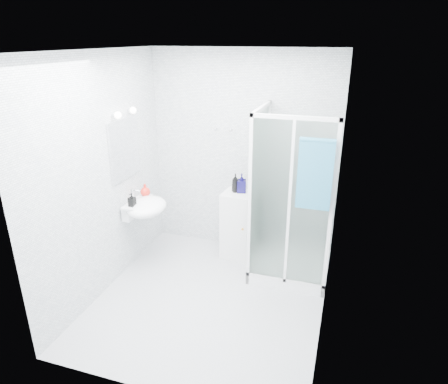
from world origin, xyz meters
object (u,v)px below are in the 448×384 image
(shower_enclosure, at_px, (284,241))
(shampoo_bottle_a, at_px, (235,183))
(hand_towel, at_px, (315,173))
(soap_dispenser_black, at_px, (132,200))
(wall_basin, at_px, (145,207))
(soap_dispenser_orange, at_px, (145,190))
(shampoo_bottle_b, at_px, (242,183))
(storage_cabinet, at_px, (238,225))

(shower_enclosure, height_order, shampoo_bottle_a, shower_enclosure)
(hand_towel, xyz_separation_m, shampoo_bottle_a, (-1.01, 0.67, -0.45))
(shower_enclosure, xyz_separation_m, soap_dispenser_black, (-1.72, -0.47, 0.50))
(wall_basin, relative_size, soap_dispenser_orange, 3.57)
(shampoo_bottle_b, height_order, soap_dispenser_black, shampoo_bottle_b)
(soap_dispenser_black, bearing_deg, shampoo_bottle_b, 34.57)
(shower_enclosure, bearing_deg, soap_dispenser_black, -164.66)
(wall_basin, distance_m, storage_cabinet, 1.21)
(soap_dispenser_orange, relative_size, soap_dispenser_black, 0.98)
(hand_towel, height_order, soap_dispenser_orange, hand_towel)
(wall_basin, height_order, shampoo_bottle_a, shampoo_bottle_a)
(storage_cabinet, distance_m, soap_dispenser_black, 1.39)
(shower_enclosure, relative_size, shampoo_bottle_a, 8.40)
(wall_basin, bearing_deg, storage_cabinet, 29.45)
(storage_cabinet, relative_size, hand_towel, 1.21)
(storage_cabinet, xyz_separation_m, shampoo_bottle_a, (-0.04, 0.02, 0.56))
(shower_enclosure, relative_size, soap_dispenser_black, 12.46)
(shampoo_bottle_b, xyz_separation_m, soap_dispenser_black, (-1.11, -0.76, -0.06))
(shampoo_bottle_a, bearing_deg, soap_dispenser_orange, -158.43)
(hand_towel, bearing_deg, shampoo_bottle_b, 143.39)
(hand_towel, xyz_separation_m, shampoo_bottle_b, (-0.93, 0.69, -0.45))
(soap_dispenser_black, bearing_deg, hand_towel, 2.01)
(wall_basin, distance_m, shampoo_bottle_b, 1.22)
(shower_enclosure, distance_m, storage_cabinet, 0.69)
(shower_enclosure, bearing_deg, shampoo_bottle_b, 154.59)
(shampoo_bottle_a, relative_size, soap_dispenser_orange, 1.52)
(shampoo_bottle_a, bearing_deg, hand_towel, -33.73)
(wall_basin, relative_size, hand_towel, 0.76)
(shampoo_bottle_a, relative_size, soap_dispenser_black, 1.48)
(storage_cabinet, height_order, soap_dispenser_black, soap_dispenser_black)
(shampoo_bottle_a, height_order, shampoo_bottle_b, shampoo_bottle_b)
(wall_basin, relative_size, shampoo_bottle_b, 2.34)
(shampoo_bottle_a, height_order, soap_dispenser_orange, shampoo_bottle_a)
(storage_cabinet, height_order, hand_towel, hand_towel)
(shampoo_bottle_b, distance_m, soap_dispenser_black, 1.35)
(shower_enclosure, distance_m, shampoo_bottle_b, 0.88)
(shower_enclosure, relative_size, storage_cabinet, 2.26)
(wall_basin, height_order, soap_dispenser_black, soap_dispenser_black)
(shower_enclosure, distance_m, soap_dispenser_black, 1.85)
(storage_cabinet, bearing_deg, soap_dispenser_orange, -155.88)
(wall_basin, height_order, hand_towel, hand_towel)
(shower_enclosure, xyz_separation_m, shampoo_bottle_a, (-0.69, 0.27, 0.56))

